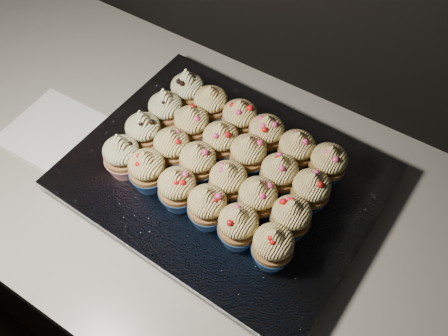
# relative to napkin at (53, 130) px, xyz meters

# --- Properties ---
(cabinet) EXTENTS (2.40, 0.60, 0.86)m
(cabinet) POSITION_rel_napkin_xyz_m (0.34, 0.06, -0.47)
(cabinet) COLOR black
(cabinet) RESTS_ON ground
(worktop) EXTENTS (2.44, 0.64, 0.04)m
(worktop) POSITION_rel_napkin_xyz_m (0.34, 0.06, -0.02)
(worktop) COLOR beige
(worktop) RESTS_ON cabinet
(napkin) EXTENTS (0.16, 0.16, 0.00)m
(napkin) POSITION_rel_napkin_xyz_m (0.00, 0.00, 0.00)
(napkin) COLOR white
(napkin) RESTS_ON worktop
(baking_tray) EXTENTS (0.47, 0.37, 0.02)m
(baking_tray) POSITION_rel_napkin_xyz_m (0.34, 0.07, 0.01)
(baking_tray) COLOR black
(baking_tray) RESTS_ON worktop
(foil_lining) EXTENTS (0.51, 0.41, 0.01)m
(foil_lining) POSITION_rel_napkin_xyz_m (0.34, 0.07, 0.03)
(foil_lining) COLOR silver
(foil_lining) RESTS_ON baking_tray
(cupcake_0) EXTENTS (0.06, 0.06, 0.10)m
(cupcake_0) POSITION_rel_napkin_xyz_m (0.19, -0.01, 0.07)
(cupcake_0) COLOR #B6192A
(cupcake_0) RESTS_ON foil_lining
(cupcake_1) EXTENTS (0.06, 0.06, 0.08)m
(cupcake_1) POSITION_rel_napkin_xyz_m (0.25, -0.01, 0.07)
(cupcake_1) COLOR navy
(cupcake_1) RESTS_ON foil_lining
(cupcake_2) EXTENTS (0.06, 0.06, 0.08)m
(cupcake_2) POSITION_rel_napkin_xyz_m (0.31, -0.01, 0.07)
(cupcake_2) COLOR navy
(cupcake_2) RESTS_ON foil_lining
(cupcake_3) EXTENTS (0.06, 0.06, 0.08)m
(cupcake_3) POSITION_rel_napkin_xyz_m (0.37, -0.02, 0.07)
(cupcake_3) COLOR navy
(cupcake_3) RESTS_ON foil_lining
(cupcake_4) EXTENTS (0.06, 0.06, 0.08)m
(cupcake_4) POSITION_rel_napkin_xyz_m (0.42, -0.02, 0.07)
(cupcake_4) COLOR navy
(cupcake_4) RESTS_ON foil_lining
(cupcake_5) EXTENTS (0.06, 0.06, 0.08)m
(cupcake_5) POSITION_rel_napkin_xyz_m (0.48, -0.02, 0.07)
(cupcake_5) COLOR navy
(cupcake_5) RESTS_ON foil_lining
(cupcake_6) EXTENTS (0.06, 0.06, 0.10)m
(cupcake_6) POSITION_rel_napkin_xyz_m (0.19, 0.05, 0.07)
(cupcake_6) COLOR #B6192A
(cupcake_6) RESTS_ON foil_lining
(cupcake_7) EXTENTS (0.06, 0.06, 0.08)m
(cupcake_7) POSITION_rel_napkin_xyz_m (0.25, 0.05, 0.07)
(cupcake_7) COLOR navy
(cupcake_7) RESTS_ON foil_lining
(cupcake_8) EXTENTS (0.06, 0.06, 0.08)m
(cupcake_8) POSITION_rel_napkin_xyz_m (0.31, 0.05, 0.07)
(cupcake_8) COLOR navy
(cupcake_8) RESTS_ON foil_lining
(cupcake_9) EXTENTS (0.06, 0.06, 0.08)m
(cupcake_9) POSITION_rel_napkin_xyz_m (0.37, 0.04, 0.07)
(cupcake_9) COLOR navy
(cupcake_9) RESTS_ON foil_lining
(cupcake_10) EXTENTS (0.06, 0.06, 0.08)m
(cupcake_10) POSITION_rel_napkin_xyz_m (0.42, 0.04, 0.07)
(cupcake_10) COLOR navy
(cupcake_10) RESTS_ON foil_lining
(cupcake_11) EXTENTS (0.06, 0.06, 0.08)m
(cupcake_11) POSITION_rel_napkin_xyz_m (0.48, 0.04, 0.07)
(cupcake_11) COLOR navy
(cupcake_11) RESTS_ON foil_lining
(cupcake_12) EXTENTS (0.06, 0.06, 0.10)m
(cupcake_12) POSITION_rel_napkin_xyz_m (0.19, 0.11, 0.07)
(cupcake_12) COLOR #B6192A
(cupcake_12) RESTS_ON foil_lining
(cupcake_13) EXTENTS (0.06, 0.06, 0.08)m
(cupcake_13) POSITION_rel_napkin_xyz_m (0.25, 0.11, 0.07)
(cupcake_13) COLOR navy
(cupcake_13) RESTS_ON foil_lining
(cupcake_14) EXTENTS (0.06, 0.06, 0.08)m
(cupcake_14) POSITION_rel_napkin_xyz_m (0.31, 0.10, 0.07)
(cupcake_14) COLOR navy
(cupcake_14) RESTS_ON foil_lining
(cupcake_15) EXTENTS (0.06, 0.06, 0.08)m
(cupcake_15) POSITION_rel_napkin_xyz_m (0.37, 0.10, 0.07)
(cupcake_15) COLOR navy
(cupcake_15) RESTS_ON foil_lining
(cupcake_16) EXTENTS (0.06, 0.06, 0.08)m
(cupcake_16) POSITION_rel_napkin_xyz_m (0.43, 0.10, 0.07)
(cupcake_16) COLOR navy
(cupcake_16) RESTS_ON foil_lining
(cupcake_17) EXTENTS (0.06, 0.06, 0.08)m
(cupcake_17) POSITION_rel_napkin_xyz_m (0.48, 0.10, 0.07)
(cupcake_17) COLOR navy
(cupcake_17) RESTS_ON foil_lining
(cupcake_18) EXTENTS (0.06, 0.06, 0.10)m
(cupcake_18) POSITION_rel_napkin_xyz_m (0.20, 0.17, 0.07)
(cupcake_18) COLOR #B6192A
(cupcake_18) RESTS_ON foil_lining
(cupcake_19) EXTENTS (0.06, 0.06, 0.08)m
(cupcake_19) POSITION_rel_napkin_xyz_m (0.25, 0.16, 0.07)
(cupcake_19) COLOR navy
(cupcake_19) RESTS_ON foil_lining
(cupcake_20) EXTENTS (0.06, 0.06, 0.08)m
(cupcake_20) POSITION_rel_napkin_xyz_m (0.31, 0.16, 0.07)
(cupcake_20) COLOR navy
(cupcake_20) RESTS_ON foil_lining
(cupcake_21) EXTENTS (0.06, 0.06, 0.08)m
(cupcake_21) POSITION_rel_napkin_xyz_m (0.37, 0.16, 0.07)
(cupcake_21) COLOR navy
(cupcake_21) RESTS_ON foil_lining
(cupcake_22) EXTENTS (0.06, 0.06, 0.08)m
(cupcake_22) POSITION_rel_napkin_xyz_m (0.43, 0.15, 0.07)
(cupcake_22) COLOR navy
(cupcake_22) RESTS_ON foil_lining
(cupcake_23) EXTENTS (0.06, 0.06, 0.08)m
(cupcake_23) POSITION_rel_napkin_xyz_m (0.48, 0.16, 0.07)
(cupcake_23) COLOR navy
(cupcake_23) RESTS_ON foil_lining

